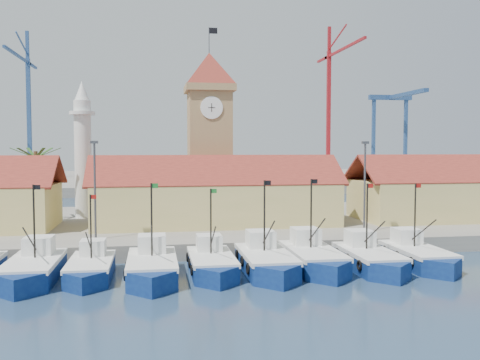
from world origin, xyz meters
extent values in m
plane|color=#1C324B|center=(0.00, 0.00, 0.00)|extent=(400.00, 400.00, 0.00)
cube|color=gray|center=(0.00, 24.00, 0.75)|extent=(140.00, 32.00, 1.50)
cube|color=gray|center=(0.00, 110.00, 1.00)|extent=(240.00, 80.00, 2.00)
cube|color=navy|center=(-15.62, 3.20, 0.51)|extent=(3.57, 8.08, 1.84)
cube|color=navy|center=(-15.62, -0.84, 0.51)|extent=(3.57, 3.57, 1.84)
cube|color=silver|center=(-15.62, 3.20, 1.43)|extent=(3.64, 8.30, 0.36)
cube|color=silver|center=(-15.62, 5.22, 2.24)|extent=(2.14, 2.24, 1.43)
cylinder|color=black|center=(-15.62, 3.71, 4.28)|extent=(0.14, 0.14, 5.71)
cube|color=black|center=(-15.36, 3.71, 6.93)|extent=(0.51, 0.02, 0.36)
cube|color=navy|center=(-11.49, 3.24, 0.45)|extent=(3.17, 7.16, 1.63)
cube|color=navy|center=(-11.49, -0.34, 0.45)|extent=(3.17, 3.17, 1.63)
cube|color=silver|center=(-11.49, 3.24, 1.27)|extent=(3.23, 7.36, 0.32)
cube|color=silver|center=(-11.49, 5.03, 1.99)|extent=(1.90, 1.99, 1.27)
cylinder|color=black|center=(-11.49, 3.69, 3.80)|extent=(0.13, 0.13, 5.07)
cube|color=#A5140F|center=(-11.26, 3.69, 6.15)|extent=(0.45, 0.02, 0.32)
cube|color=navy|center=(-6.88, 2.40, 0.51)|extent=(3.60, 8.16, 1.85)
cube|color=navy|center=(-6.88, -1.68, 0.51)|extent=(3.60, 3.60, 1.85)
cube|color=silver|center=(-6.88, 2.40, 1.44)|extent=(3.68, 8.38, 0.36)
cube|color=silver|center=(-6.88, 4.44, 2.27)|extent=(2.16, 2.27, 1.44)
cylinder|color=black|center=(-6.88, 2.92, 4.33)|extent=(0.14, 0.14, 5.77)
cube|color=#197226|center=(-6.63, 2.92, 7.00)|extent=(0.51, 0.02, 0.36)
cube|color=navy|center=(-2.25, 3.20, 0.48)|extent=(3.34, 7.55, 1.72)
cube|color=navy|center=(-2.25, -0.58, 0.48)|extent=(3.34, 3.34, 1.72)
cube|color=silver|center=(-2.25, 3.20, 1.33)|extent=(3.40, 7.76, 0.33)
cube|color=silver|center=(-2.25, 5.08, 2.10)|extent=(2.00, 2.10, 1.33)
cylinder|color=black|center=(-2.25, 3.67, 4.00)|extent=(0.13, 0.13, 5.34)
cube|color=#197226|center=(-2.02, 3.67, 6.48)|extent=(0.48, 0.02, 0.33)
cube|color=navy|center=(2.04, 2.92, 0.52)|extent=(3.65, 8.27, 1.88)
cube|color=navy|center=(2.04, -1.22, 0.52)|extent=(3.65, 3.65, 1.88)
cube|color=silver|center=(2.04, 2.92, 1.46)|extent=(3.73, 8.50, 0.37)
cube|color=silver|center=(2.04, 4.99, 2.30)|extent=(2.19, 2.30, 1.46)
cylinder|color=black|center=(2.04, 3.44, 4.39)|extent=(0.15, 0.15, 5.85)
cube|color=black|center=(2.30, 3.44, 7.10)|extent=(0.52, 0.02, 0.37)
cube|color=navy|center=(6.10, 3.55, 0.52)|extent=(3.67, 8.30, 1.89)
cube|color=navy|center=(6.10, -0.60, 0.52)|extent=(3.67, 3.67, 1.89)
cube|color=silver|center=(6.10, 3.55, 1.47)|extent=(3.74, 8.53, 0.37)
cube|color=silver|center=(6.10, 5.63, 2.31)|extent=(2.20, 2.31, 1.47)
cylinder|color=black|center=(6.10, 4.08, 4.40)|extent=(0.15, 0.15, 5.87)
cube|color=black|center=(6.36, 4.08, 7.13)|extent=(0.52, 0.02, 0.37)
cube|color=navy|center=(10.61, 2.72, 0.50)|extent=(3.49, 7.89, 1.79)
cube|color=navy|center=(10.61, -1.23, 0.50)|extent=(3.49, 3.49, 1.79)
cube|color=silver|center=(10.61, 2.72, 1.40)|extent=(3.56, 8.11, 0.35)
cube|color=silver|center=(10.61, 4.69, 2.19)|extent=(2.09, 2.19, 1.40)
cylinder|color=black|center=(10.61, 3.21, 4.19)|extent=(0.14, 0.14, 5.58)
cube|color=#A5140F|center=(10.85, 3.21, 6.78)|extent=(0.50, 0.02, 0.35)
cube|color=navy|center=(15.09, 3.21, 0.49)|extent=(3.45, 7.80, 1.77)
cube|color=navy|center=(15.09, -0.69, 0.49)|extent=(3.45, 3.45, 1.77)
cube|color=silver|center=(15.09, 3.21, 1.38)|extent=(3.51, 8.01, 0.34)
cube|color=silver|center=(15.09, 5.16, 2.17)|extent=(2.07, 2.17, 1.38)
cylinder|color=black|center=(15.09, 3.70, 4.13)|extent=(0.14, 0.14, 5.51)
cube|color=#A5140F|center=(15.34, 3.70, 6.69)|extent=(0.49, 0.02, 0.34)
cube|color=#D8C076|center=(0.00, 20.00, 3.75)|extent=(26.00, 10.00, 4.50)
cube|color=#9B3627|center=(0.00, 17.50, 7.50)|extent=(27.04, 5.13, 3.21)
cube|color=#9B3627|center=(0.00, 22.50, 7.50)|extent=(27.04, 5.13, 3.21)
cube|color=#9B3627|center=(32.00, 22.50, 7.50)|extent=(31.20, 5.13, 3.21)
cube|color=#9D8051|center=(0.00, 26.00, 9.00)|extent=(5.00, 5.00, 15.00)
cube|color=#9D8051|center=(0.00, 26.00, 16.90)|extent=(5.80, 5.80, 0.80)
pyramid|color=#9B3627|center=(0.00, 26.00, 19.20)|extent=(5.80, 5.80, 4.00)
cylinder|color=white|center=(0.00, 23.45, 14.50)|extent=(2.60, 0.15, 2.60)
cube|color=black|center=(0.00, 23.37, 14.50)|extent=(0.08, 0.02, 1.00)
cube|color=black|center=(0.00, 23.37, 14.50)|extent=(0.80, 0.02, 0.08)
cylinder|color=#3F3F44|center=(0.00, 26.00, 22.70)|extent=(0.10, 0.10, 3.00)
cube|color=black|center=(0.50, 26.00, 23.80)|extent=(1.00, 0.03, 0.70)
cylinder|color=silver|center=(-15.00, 28.00, 8.50)|extent=(2.00, 2.00, 14.00)
cylinder|color=silver|center=(-15.00, 28.00, 14.00)|extent=(3.00, 3.00, 0.40)
cone|color=silver|center=(-15.00, 28.00, 16.60)|extent=(1.80, 1.80, 2.40)
cylinder|color=brown|center=(-20.00, 26.00, 5.50)|extent=(0.44, 0.44, 8.00)
cube|color=#27511C|center=(-18.60, 26.00, 9.30)|extent=(2.80, 0.35, 1.18)
cube|color=#27511C|center=(-19.30, 27.21, 9.30)|extent=(1.71, 2.60, 1.18)
cube|color=#27511C|center=(-20.70, 27.21, 9.30)|extent=(1.71, 2.60, 1.18)
cube|color=#27511C|center=(-21.40, 26.00, 9.30)|extent=(2.80, 0.35, 1.18)
cube|color=#27511C|center=(-20.70, 24.79, 9.30)|extent=(1.71, 2.60, 1.18)
cube|color=#27511C|center=(-19.30, 24.79, 9.30)|extent=(1.71, 2.60, 1.18)
cylinder|color=#3F3F44|center=(-12.00, 12.00, 6.00)|extent=(0.20, 0.20, 9.00)
cube|color=#3F3F44|center=(-12.00, 12.00, 10.40)|extent=(0.70, 0.25, 0.25)
cylinder|color=#3F3F44|center=(14.00, 12.00, 6.00)|extent=(0.20, 0.20, 9.00)
cube|color=#3F3F44|center=(14.00, 12.00, 10.40)|extent=(0.70, 0.25, 0.25)
cube|color=navy|center=(-38.36, 108.00, 17.40)|extent=(1.00, 1.00, 30.80)
cube|color=navy|center=(-38.36, 97.99, 31.80)|extent=(0.60, 25.03, 0.60)
cube|color=navy|center=(-38.36, 113.00, 31.80)|extent=(0.60, 10.00, 0.60)
cube|color=navy|center=(-38.36, 108.00, 36.30)|extent=(0.80, 0.80, 7.00)
cube|color=maroon|center=(41.55, 105.00, 19.04)|extent=(1.00, 1.00, 34.08)
cube|color=maroon|center=(41.55, 93.63, 35.08)|extent=(0.60, 28.42, 0.60)
cube|color=maroon|center=(41.55, 110.00, 35.08)|extent=(0.60, 10.00, 0.60)
cube|color=maroon|center=(41.55, 105.00, 39.58)|extent=(0.80, 0.80, 7.00)
cube|color=navy|center=(57.00, 110.00, 13.00)|extent=(0.90, 0.90, 22.00)
cube|color=navy|center=(67.00, 110.00, 13.00)|extent=(0.90, 0.90, 22.00)
cube|color=navy|center=(62.00, 110.00, 24.50)|extent=(13.00, 1.40, 1.40)
cube|color=navy|center=(62.00, 100.00, 24.50)|extent=(1.40, 22.00, 1.00)
camera|label=1|loc=(-6.74, -38.17, 9.92)|focal=40.00mm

